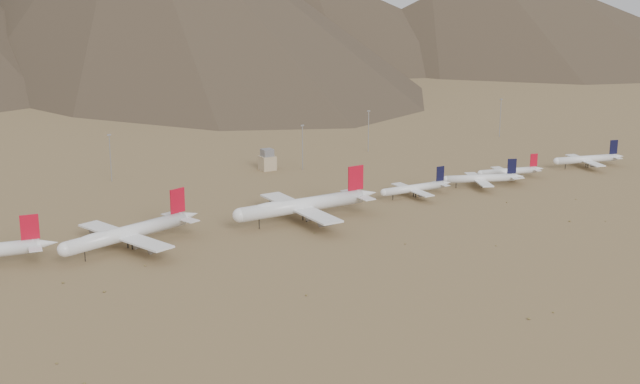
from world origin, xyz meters
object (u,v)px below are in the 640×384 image
widebody_centre (128,233)px  widebody_east (303,205)px  control_tower (267,161)px  narrowbody_b (482,178)px  narrowbody_a (415,188)px

widebody_centre → widebody_east: bearing=-18.2°
widebody_east → control_tower: 104.70m
narrowbody_b → control_tower: bearing=152.5°
widebody_centre → widebody_east: 81.28m
widebody_east → narrowbody_b: 111.70m
widebody_centre → control_tower: widebody_centre is taller
narrowbody_b → widebody_east: bearing=-154.1°
narrowbody_a → narrowbody_b: narrowbody_b is taller
widebody_centre → widebody_east: size_ratio=0.89×
narrowbody_b → control_tower: size_ratio=3.50×
narrowbody_a → widebody_east: bearing=-170.8°
widebody_east → narrowbody_a: widebody_east is taller
narrowbody_a → narrowbody_b: size_ratio=1.00×
widebody_centre → control_tower: (112.61, 99.99, -1.79)m
widebody_centre → control_tower: 150.60m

